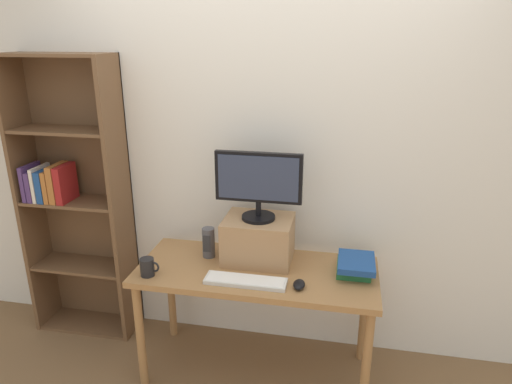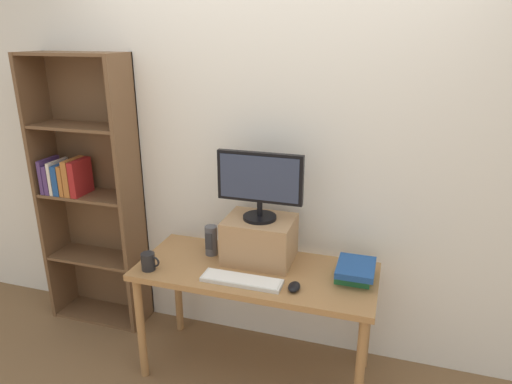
{
  "view_description": "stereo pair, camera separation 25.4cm",
  "coord_description": "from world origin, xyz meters",
  "px_view_note": "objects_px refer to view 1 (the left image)",
  "views": [
    {
      "loc": [
        0.46,
        -2.31,
        2.01
      ],
      "look_at": [
        -0.01,
        0.05,
        1.18
      ],
      "focal_mm": 32.0,
      "sensor_mm": 36.0,
      "label": 1
    },
    {
      "loc": [
        0.71,
        -2.25,
        2.01
      ],
      "look_at": [
        -0.01,
        0.05,
        1.18
      ],
      "focal_mm": 32.0,
      "sensor_mm": 36.0,
      "label": 2
    }
  ],
  "objects_px": {
    "keyboard": "(246,281)",
    "computer_mouse": "(299,285)",
    "desk_speaker": "(209,243)",
    "computer_monitor": "(258,183)",
    "bookshelf_unit": "(73,198)",
    "book_stack": "(355,266)",
    "desk": "(256,282)",
    "coffee_mug": "(148,267)",
    "riser_box": "(258,239)"
  },
  "relations": [
    {
      "from": "desk_speaker",
      "to": "bookshelf_unit",
      "type": "bearing_deg",
      "value": 170.79
    },
    {
      "from": "keyboard",
      "to": "desk_speaker",
      "type": "relative_size",
      "value": 2.42
    },
    {
      "from": "riser_box",
      "to": "desk_speaker",
      "type": "relative_size",
      "value": 2.16
    },
    {
      "from": "keyboard",
      "to": "coffee_mug",
      "type": "relative_size",
      "value": 3.99
    },
    {
      "from": "desk",
      "to": "keyboard",
      "type": "height_order",
      "value": "keyboard"
    },
    {
      "from": "desk",
      "to": "book_stack",
      "type": "distance_m",
      "value": 0.58
    },
    {
      "from": "coffee_mug",
      "to": "keyboard",
      "type": "bearing_deg",
      "value": 2.65
    },
    {
      "from": "desk",
      "to": "keyboard",
      "type": "distance_m",
      "value": 0.19
    },
    {
      "from": "desk",
      "to": "computer_mouse",
      "type": "xyz_separation_m",
      "value": [
        0.26,
        -0.16,
        0.1
      ]
    },
    {
      "from": "coffee_mug",
      "to": "computer_mouse",
      "type": "bearing_deg",
      "value": 2.38
    },
    {
      "from": "desk",
      "to": "book_stack",
      "type": "relative_size",
      "value": 5.33
    },
    {
      "from": "computer_monitor",
      "to": "bookshelf_unit",
      "type": "bearing_deg",
      "value": 173.86
    },
    {
      "from": "keyboard",
      "to": "book_stack",
      "type": "height_order",
      "value": "book_stack"
    },
    {
      "from": "bookshelf_unit",
      "to": "book_stack",
      "type": "xyz_separation_m",
      "value": [
        1.86,
        -0.2,
        -0.21
      ]
    },
    {
      "from": "desk",
      "to": "desk_speaker",
      "type": "distance_m",
      "value": 0.38
    },
    {
      "from": "bookshelf_unit",
      "to": "desk_speaker",
      "type": "xyz_separation_m",
      "value": [
        0.98,
        -0.16,
        -0.16
      ]
    },
    {
      "from": "computer_monitor",
      "to": "coffee_mug",
      "type": "xyz_separation_m",
      "value": [
        -0.57,
        -0.31,
        -0.44
      ]
    },
    {
      "from": "bookshelf_unit",
      "to": "coffee_mug",
      "type": "relative_size",
      "value": 16.83
    },
    {
      "from": "keyboard",
      "to": "computer_mouse",
      "type": "height_order",
      "value": "computer_mouse"
    },
    {
      "from": "desk",
      "to": "riser_box",
      "type": "relative_size",
      "value": 3.45
    },
    {
      "from": "book_stack",
      "to": "desk_speaker",
      "type": "relative_size",
      "value": 1.4
    },
    {
      "from": "riser_box",
      "to": "book_stack",
      "type": "height_order",
      "value": "riser_box"
    },
    {
      "from": "computer_mouse",
      "to": "coffee_mug",
      "type": "xyz_separation_m",
      "value": [
        -0.85,
        -0.04,
        0.03
      ]
    },
    {
      "from": "keyboard",
      "to": "desk_speaker",
      "type": "bearing_deg",
      "value": 137.54
    },
    {
      "from": "book_stack",
      "to": "riser_box",
      "type": "bearing_deg",
      "value": 173.98
    },
    {
      "from": "riser_box",
      "to": "book_stack",
      "type": "xyz_separation_m",
      "value": [
        0.57,
        -0.06,
        -0.08
      ]
    },
    {
      "from": "bookshelf_unit",
      "to": "computer_mouse",
      "type": "height_order",
      "value": "bookshelf_unit"
    },
    {
      "from": "computer_monitor",
      "to": "desk",
      "type": "bearing_deg",
      "value": -84.02
    },
    {
      "from": "riser_box",
      "to": "computer_monitor",
      "type": "height_order",
      "value": "computer_monitor"
    },
    {
      "from": "bookshelf_unit",
      "to": "computer_monitor",
      "type": "distance_m",
      "value": 1.32
    },
    {
      "from": "desk",
      "to": "keyboard",
      "type": "relative_size",
      "value": 3.08
    },
    {
      "from": "keyboard",
      "to": "book_stack",
      "type": "distance_m",
      "value": 0.63
    },
    {
      "from": "desk_speaker",
      "to": "computer_monitor",
      "type": "bearing_deg",
      "value": 3.95
    },
    {
      "from": "bookshelf_unit",
      "to": "coffee_mug",
      "type": "distance_m",
      "value": 0.87
    },
    {
      "from": "bookshelf_unit",
      "to": "desk_speaker",
      "type": "relative_size",
      "value": 10.21
    },
    {
      "from": "desk",
      "to": "computer_monitor",
      "type": "height_order",
      "value": "computer_monitor"
    },
    {
      "from": "riser_box",
      "to": "desk_speaker",
      "type": "height_order",
      "value": "riser_box"
    },
    {
      "from": "computer_monitor",
      "to": "desk_speaker",
      "type": "height_order",
      "value": "computer_monitor"
    },
    {
      "from": "desk",
      "to": "book_stack",
      "type": "xyz_separation_m",
      "value": [
        0.56,
        0.06,
        0.13
      ]
    },
    {
      "from": "computer_monitor",
      "to": "book_stack",
      "type": "xyz_separation_m",
      "value": [
        0.57,
        -0.06,
        -0.44
      ]
    },
    {
      "from": "bookshelf_unit",
      "to": "computer_monitor",
      "type": "bearing_deg",
      "value": -6.14
    },
    {
      "from": "desk",
      "to": "coffee_mug",
      "type": "bearing_deg",
      "value": -161.96
    },
    {
      "from": "desk",
      "to": "desk_speaker",
      "type": "relative_size",
      "value": 7.46
    },
    {
      "from": "computer_mouse",
      "to": "book_stack",
      "type": "relative_size",
      "value": 0.4
    },
    {
      "from": "bookshelf_unit",
      "to": "riser_box",
      "type": "height_order",
      "value": "bookshelf_unit"
    },
    {
      "from": "computer_monitor",
      "to": "keyboard",
      "type": "height_order",
      "value": "computer_monitor"
    },
    {
      "from": "desk",
      "to": "riser_box",
      "type": "height_order",
      "value": "riser_box"
    },
    {
      "from": "riser_box",
      "to": "coffee_mug",
      "type": "height_order",
      "value": "riser_box"
    },
    {
      "from": "riser_box",
      "to": "computer_monitor",
      "type": "distance_m",
      "value": 0.36
    },
    {
      "from": "computer_mouse",
      "to": "riser_box",
      "type": "bearing_deg",
      "value": 135.0
    }
  ]
}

